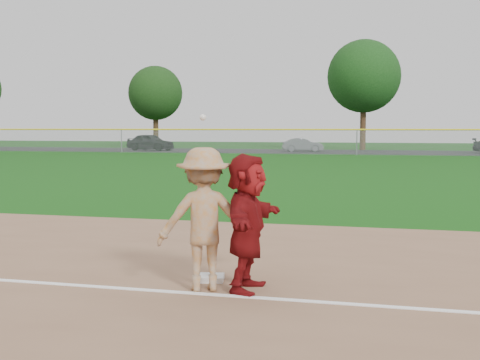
% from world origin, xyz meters
% --- Properties ---
extents(ground, '(160.00, 160.00, 0.00)m').
position_xyz_m(ground, '(0.00, 0.00, 0.00)').
color(ground, '#11480D').
rests_on(ground, ground).
extents(foul_line, '(60.00, 0.10, 0.01)m').
position_xyz_m(foul_line, '(0.00, -0.80, 0.03)').
color(foul_line, white).
rests_on(foul_line, infield_dirt).
extents(parking_asphalt, '(120.00, 10.00, 0.01)m').
position_xyz_m(parking_asphalt, '(0.00, 46.00, 0.01)').
color(parking_asphalt, black).
rests_on(parking_asphalt, ground).
extents(first_base, '(0.40, 0.40, 0.08)m').
position_xyz_m(first_base, '(-0.02, -0.11, 0.06)').
color(first_base, silver).
rests_on(first_base, infield_dirt).
extents(base_runner, '(0.62, 1.70, 1.81)m').
position_xyz_m(base_runner, '(0.58, -0.47, 0.92)').
color(base_runner, '#690B0D').
rests_on(base_runner, infield_dirt).
extents(car_left, '(4.92, 2.93, 1.57)m').
position_xyz_m(car_left, '(-19.40, 45.06, 0.80)').
color(car_left, black).
rests_on(car_left, parking_asphalt).
extents(car_mid, '(3.84, 2.21, 1.20)m').
position_xyz_m(car_mid, '(-5.09, 45.90, 0.61)').
color(car_mid, slate).
rests_on(car_mid, parking_asphalt).
extents(first_base_play, '(1.39, 1.12, 2.32)m').
position_xyz_m(first_base_play, '(0.02, -0.57, 0.96)').
color(first_base_play, gray).
rests_on(first_base_play, infield_dirt).
extents(outfield_fence, '(110.00, 0.12, 110.00)m').
position_xyz_m(outfield_fence, '(0.00, 40.00, 1.96)').
color(outfield_fence, '#999EA0').
rests_on(outfield_fence, ground).
extents(tree_1, '(5.80, 5.80, 8.75)m').
position_xyz_m(tree_1, '(-22.00, 53.00, 5.83)').
color(tree_1, '#362413').
rests_on(tree_1, ground).
extents(tree_2, '(7.00, 7.00, 10.58)m').
position_xyz_m(tree_2, '(0.00, 51.50, 7.06)').
color(tree_2, '#3B2615').
rests_on(tree_2, ground).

